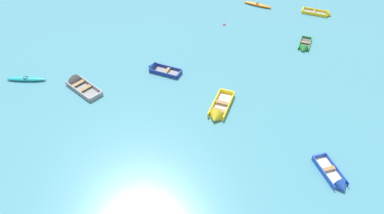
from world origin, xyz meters
name	(u,v)px	position (x,y,z in m)	size (l,w,h in m)	color
rowboat_yellow_cluster_outer	(323,14)	(19.11, 38.65, 0.15)	(3.49, 2.90, 1.10)	gray
rowboat_blue_back_row_left	(336,180)	(8.22, 15.63, 0.18)	(1.39, 3.42, 1.05)	beige
rowboat_green_back_row_center	(304,48)	(13.51, 32.12, 0.13)	(2.54, 3.09, 0.99)	#4C4C51
kayak_orange_midfield_left	(258,5)	(12.17, 42.62, 0.17)	(3.19, 2.86, 0.35)	orange
rowboat_grey_outer_left	(77,83)	(-9.74, 30.85, 0.19)	(3.57, 4.26, 1.32)	gray
kayak_turquoise_near_left	(26,79)	(-14.38, 32.48, 0.17)	(3.78, 1.48, 0.36)	teal
rowboat_deep_blue_far_right	(157,69)	(-2.13, 31.51, 0.17)	(3.44, 2.89, 1.13)	gray
rowboat_yellow_near_right	(218,112)	(1.99, 24.15, 0.21)	(3.27, 4.14, 1.25)	beige
mooring_buoy_trailing	(224,25)	(6.74, 38.82, 0.00)	(0.33, 0.33, 0.33)	red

